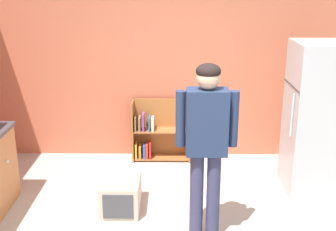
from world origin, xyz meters
The scene contains 5 objects.
back_wall centered at (0.00, 2.33, 1.35)m, with size 5.20×0.06×2.70m, color #C66649.
refrigerator centered at (1.63, 1.28, 0.89)m, with size 0.73×0.68×1.78m.
bookshelf centered at (-0.30, 2.15, 0.37)m, with size 0.80×0.28×0.85m.
standing_person centered at (0.22, 0.16, 1.07)m, with size 0.57×0.22×1.76m.
pet_carrier centered at (-0.66, 0.72, 0.18)m, with size 0.42×0.55×0.36m.
Camera 1 is at (-0.09, -3.62, 2.50)m, focal length 46.99 mm.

